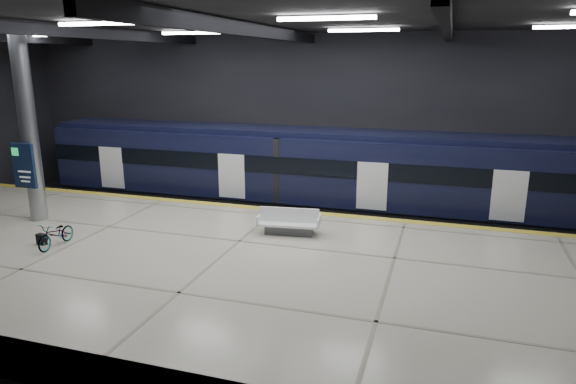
% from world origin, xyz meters
% --- Properties ---
extents(ground, '(30.00, 30.00, 0.00)m').
position_xyz_m(ground, '(0.00, 0.00, 0.00)').
color(ground, black).
rests_on(ground, ground).
extents(room_shell, '(30.10, 16.10, 8.05)m').
position_xyz_m(room_shell, '(-0.00, 0.00, 5.72)').
color(room_shell, black).
rests_on(room_shell, ground).
extents(platform, '(30.00, 11.00, 1.10)m').
position_xyz_m(platform, '(0.00, -2.50, 0.55)').
color(platform, '#BAB39D').
rests_on(platform, ground).
extents(safety_strip, '(30.00, 0.40, 0.01)m').
position_xyz_m(safety_strip, '(0.00, 2.75, 1.11)').
color(safety_strip, gold).
rests_on(safety_strip, platform).
extents(rails, '(30.00, 1.52, 0.16)m').
position_xyz_m(rails, '(0.00, 5.50, 0.08)').
color(rails, gray).
rests_on(rails, ground).
extents(train, '(29.40, 2.84, 3.79)m').
position_xyz_m(train, '(2.34, 5.50, 2.06)').
color(train, black).
rests_on(train, ground).
extents(bench, '(2.17, 1.11, 0.92)m').
position_xyz_m(bench, '(1.35, 0.16, 1.42)').
color(bench, '#595B60').
rests_on(bench, platform).
extents(bicycle, '(0.57, 1.56, 0.81)m').
position_xyz_m(bicycle, '(-5.32, -3.18, 1.51)').
color(bicycle, '#99999E').
rests_on(bicycle, platform).
extents(pannier_bag, '(0.31, 0.20, 0.35)m').
position_xyz_m(pannier_bag, '(-5.92, -3.18, 1.28)').
color(pannier_bag, black).
rests_on(pannier_bag, platform).
extents(info_column, '(0.90, 0.78, 6.90)m').
position_xyz_m(info_column, '(-8.00, -1.03, 4.46)').
color(info_column, '#9EA0A5').
rests_on(info_column, platform).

